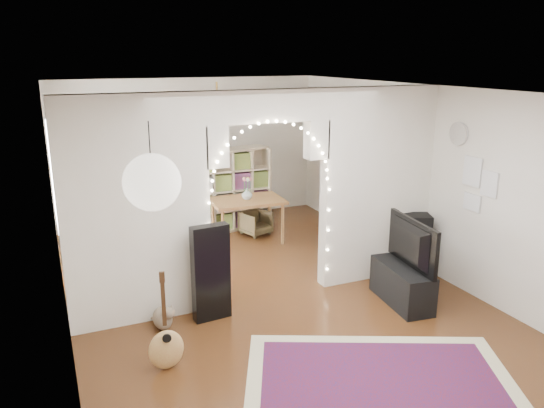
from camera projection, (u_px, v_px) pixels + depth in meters
name	position (u px, v px, depth m)	size (l,w,h in m)	color
floor	(268.00, 295.00, 7.10)	(7.50, 7.50, 0.00)	black
ceiling	(268.00, 89.00, 6.37)	(5.00, 7.50, 0.02)	white
wall_back	(190.00, 151.00, 10.04)	(5.00, 0.02, 2.70)	silver
wall_front	(496.00, 334.00, 3.43)	(5.00, 0.02, 2.70)	silver
wall_left	(58.00, 221.00, 5.77)	(0.02, 7.50, 2.70)	silver
wall_right	(426.00, 180.00, 7.70)	(0.02, 7.50, 2.70)	silver
divider_wall	(268.00, 192.00, 6.72)	(5.00, 0.20, 2.70)	silver
fairy_lights	(272.00, 184.00, 6.57)	(1.64, 0.04, 1.60)	#FFEABF
window	(53.00, 175.00, 7.33)	(0.04, 1.20, 1.40)	white
wall_clock	(459.00, 134.00, 6.96)	(0.31, 0.31, 0.03)	white
picture_frames	(477.00, 184.00, 6.77)	(0.02, 0.50, 0.70)	white
paper_lantern	(152.00, 182.00, 3.64)	(0.40, 0.40, 0.40)	white
ceiling_fan	(217.00, 102.00, 8.22)	(1.10, 1.10, 0.30)	#BE8F3F
area_rug	(383.00, 389.00, 5.08)	(2.63, 1.97, 0.02)	maroon
guitar_case	(211.00, 273.00, 6.31)	(0.45, 0.15, 1.19)	black
acoustic_guitar	(165.00, 334.00, 5.32)	(0.38, 0.20, 0.90)	#B67849
tabby_cat	(163.00, 317.00, 6.18)	(0.32, 0.52, 0.35)	brown
floor_speaker	(416.00, 246.00, 7.60)	(0.45, 0.42, 0.92)	black
media_console	(402.00, 285.00, 6.81)	(0.40, 1.00, 0.50)	black
tv	(405.00, 244.00, 6.66)	(1.07, 0.14, 0.62)	black
bookcase	(231.00, 190.00, 9.61)	(1.45, 0.37, 1.49)	beige
dining_table	(247.00, 203.00, 8.94)	(1.24, 0.86, 0.76)	brown
flower_vase	(247.00, 194.00, 8.89)	(0.18, 0.18, 0.19)	silver
dining_chair_left	(175.00, 281.00, 6.89)	(0.56, 0.57, 0.52)	#493C24
dining_chair_right	(256.00, 223.00, 9.45)	(0.45, 0.47, 0.43)	#493C24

